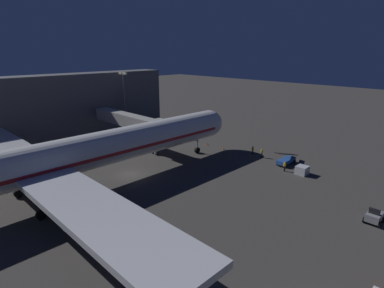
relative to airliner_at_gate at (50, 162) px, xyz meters
The scene contains 12 objects.
ground_plane 13.57m from the airliner_at_gate, 90.00° to the right, with size 320.00×320.00×0.00m, color #383533.
airliner_at_gate is the anchor object (origin of this frame).
jet_bridge 24.95m from the airliner_at_gate, 60.75° to the right, with size 22.80×3.40×7.08m.
apron_floodlight_mast 38.43m from the airliner_at_gate, 48.25° to the right, with size 2.90×0.50×14.71m.
baggage_tug_lead 41.32m from the airliner_at_gate, 143.59° to the right, with size 1.86×2.32×1.95m.
belt_loader 38.69m from the airliner_at_gate, 114.23° to the right, with size 1.96×7.38×3.04m.
baggage_container_near_belt 38.53m from the airliner_at_gate, 121.51° to the right, with size 1.79×1.82×1.43m, color #B7BABF.
ground_crew_by_belt_loader 36.61m from the airliner_at_gate, 103.33° to the right, with size 0.40×0.40×1.77m.
ground_crew_under_port_wing 36.41m from the airliner_at_gate, 118.57° to the right, with size 0.40×0.40×1.79m.
ground_crew_walking_aft 36.92m from the airliner_at_gate, 106.81° to the right, with size 0.40×0.40×1.80m.
traffic_cone_nose_port 34.28m from the airliner_at_gate, 93.72° to the right, with size 0.36×0.36×0.55m, color orange.
traffic_cone_nose_starboard 34.28m from the airliner_at_gate, 86.28° to the right, with size 0.36×0.36×0.55m, color orange.
Camera 1 is at (-40.73, 26.49, 19.69)m, focal length 28.96 mm.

